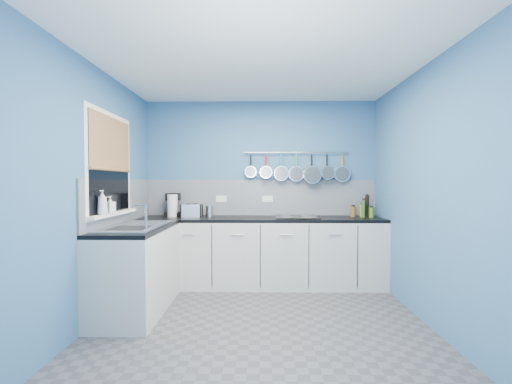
{
  "coord_description": "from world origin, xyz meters",
  "views": [
    {
      "loc": [
        0.01,
        -3.12,
        1.37
      ],
      "look_at": [
        -0.05,
        0.75,
        1.25
      ],
      "focal_mm": 23.01,
      "sensor_mm": 36.0,
      "label": 1
    }
  ],
  "objects_px": {
    "soap_bottle_a": "(102,202)",
    "toaster": "(192,211)",
    "coffee_maker": "(173,205)",
    "hob": "(296,217)",
    "canister": "(210,211)",
    "soap_bottle_b": "(110,205)",
    "paper_towel": "(172,206)"
  },
  "relations": [
    {
      "from": "paper_towel",
      "to": "canister",
      "type": "xyz_separation_m",
      "value": [
        0.49,
        0.07,
        -0.08
      ]
    },
    {
      "from": "canister",
      "to": "hob",
      "type": "relative_size",
      "value": 0.25
    },
    {
      "from": "toaster",
      "to": "hob",
      "type": "relative_size",
      "value": 0.47
    },
    {
      "from": "soap_bottle_b",
      "to": "canister",
      "type": "distance_m",
      "value": 1.42
    },
    {
      "from": "toaster",
      "to": "soap_bottle_a",
      "type": "bearing_deg",
      "value": -126.38
    },
    {
      "from": "canister",
      "to": "toaster",
      "type": "bearing_deg",
      "value": -163.66
    },
    {
      "from": "soap_bottle_b",
      "to": "paper_towel",
      "type": "distance_m",
      "value": 1.12
    },
    {
      "from": "hob",
      "to": "canister",
      "type": "bearing_deg",
      "value": 175.27
    },
    {
      "from": "canister",
      "to": "soap_bottle_a",
      "type": "bearing_deg",
      "value": -122.93
    },
    {
      "from": "canister",
      "to": "paper_towel",
      "type": "bearing_deg",
      "value": -171.99
    },
    {
      "from": "coffee_maker",
      "to": "hob",
      "type": "height_order",
      "value": "coffee_maker"
    },
    {
      "from": "coffee_maker",
      "to": "soap_bottle_a",
      "type": "bearing_deg",
      "value": -101.78
    },
    {
      "from": "soap_bottle_a",
      "to": "toaster",
      "type": "distance_m",
      "value": 1.38
    },
    {
      "from": "coffee_maker",
      "to": "canister",
      "type": "relative_size",
      "value": 2.24
    },
    {
      "from": "paper_towel",
      "to": "coffee_maker",
      "type": "xyz_separation_m",
      "value": [
        -0.02,
        0.08,
        0.01
      ]
    },
    {
      "from": "soap_bottle_a",
      "to": "paper_towel",
      "type": "bearing_deg",
      "value": 74.09
    },
    {
      "from": "soap_bottle_a",
      "to": "coffee_maker",
      "type": "xyz_separation_m",
      "value": [
        0.33,
        1.31,
        -0.11
      ]
    },
    {
      "from": "toaster",
      "to": "soap_bottle_b",
      "type": "bearing_deg",
      "value": -129.76
    },
    {
      "from": "soap_bottle_b",
      "to": "paper_towel",
      "type": "height_order",
      "value": "soap_bottle_b"
    },
    {
      "from": "canister",
      "to": "hob",
      "type": "bearing_deg",
      "value": -4.73
    },
    {
      "from": "soap_bottle_b",
      "to": "coffee_maker",
      "type": "xyz_separation_m",
      "value": [
        0.33,
        1.14,
        -0.08
      ]
    },
    {
      "from": "toaster",
      "to": "canister",
      "type": "relative_size",
      "value": 1.87
    },
    {
      "from": "hob",
      "to": "soap_bottle_b",
      "type": "bearing_deg",
      "value": -152.76
    },
    {
      "from": "soap_bottle_b",
      "to": "hob",
      "type": "height_order",
      "value": "soap_bottle_b"
    },
    {
      "from": "soap_bottle_a",
      "to": "soap_bottle_b",
      "type": "height_order",
      "value": "soap_bottle_a"
    },
    {
      "from": "coffee_maker",
      "to": "hob",
      "type": "relative_size",
      "value": 0.57
    },
    {
      "from": "soap_bottle_a",
      "to": "hob",
      "type": "height_order",
      "value": "soap_bottle_a"
    },
    {
      "from": "coffee_maker",
      "to": "paper_towel",
      "type": "bearing_deg",
      "value": -75.4
    },
    {
      "from": "coffee_maker",
      "to": "toaster",
      "type": "height_order",
      "value": "coffee_maker"
    },
    {
      "from": "coffee_maker",
      "to": "hob",
      "type": "distance_m",
      "value": 1.69
    },
    {
      "from": "coffee_maker",
      "to": "hob",
      "type": "xyz_separation_m",
      "value": [
        1.68,
        -0.11,
        -0.15
      ]
    },
    {
      "from": "toaster",
      "to": "canister",
      "type": "distance_m",
      "value": 0.24
    }
  ]
}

